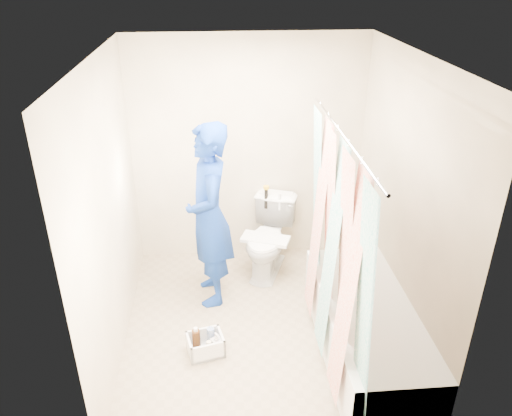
{
  "coord_description": "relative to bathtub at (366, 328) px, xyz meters",
  "views": [
    {
      "loc": [
        -0.34,
        -3.57,
        3.03
      ],
      "look_at": [
        0.0,
        0.4,
        1.01
      ],
      "focal_mm": 35.0,
      "sensor_mm": 36.0,
      "label": 1
    }
  ],
  "objects": [
    {
      "name": "tank_lid",
      "position": [
        -0.72,
        1.19,
        0.19
      ],
      "size": [
        0.52,
        0.37,
        0.04
      ],
      "primitive_type": "cube",
      "rotation": [
        0.0,
        0.0,
        -0.36
      ],
      "color": "white",
      "rests_on": "toilet"
    },
    {
      "name": "floor",
      "position": [
        -0.85,
        0.43,
        -0.27
      ],
      "size": [
        2.6,
        2.6,
        0.0
      ],
      "primitive_type": "plane",
      "color": "gray",
      "rests_on": "ground"
    },
    {
      "name": "wall_left",
      "position": [
        -2.05,
        0.43,
        0.93
      ],
      "size": [
        0.02,
        2.6,
        2.4
      ],
      "primitive_type": "cube",
      "color": "beige",
      "rests_on": "ground"
    },
    {
      "name": "ceiling",
      "position": [
        -0.85,
        0.43,
        2.13
      ],
      "size": [
        2.4,
        2.6,
        0.02
      ],
      "primitive_type": "cube",
      "color": "white",
      "rests_on": "wall_back"
    },
    {
      "name": "wall_back",
      "position": [
        -0.85,
        1.73,
        0.93
      ],
      "size": [
        2.4,
        0.02,
        2.4
      ],
      "primitive_type": "cube",
      "color": "beige",
      "rests_on": "ground"
    },
    {
      "name": "shower_curtain",
      "position": [
        -0.33,
        0.0,
        0.75
      ],
      "size": [
        0.06,
        1.75,
        1.8
      ],
      "primitive_type": "cube",
      "color": "white",
      "rests_on": "curtain_rod"
    },
    {
      "name": "curtain_rod",
      "position": [
        -0.33,
        0.0,
        1.68
      ],
      "size": [
        0.02,
        1.9,
        0.02
      ],
      "primitive_type": "cylinder",
      "rotation": [
        1.57,
        0.0,
        0.0
      ],
      "color": "silver",
      "rests_on": "wall_back"
    },
    {
      "name": "cleaning_caddy",
      "position": [
        -1.33,
        0.11,
        -0.18
      ],
      "size": [
        0.34,
        0.3,
        0.23
      ],
      "rotation": [
        0.0,
        0.0,
        0.24
      ],
      "color": "white",
      "rests_on": "ground"
    },
    {
      "name": "plumber",
      "position": [
        -1.27,
        0.92,
        0.62
      ],
      "size": [
        0.5,
        0.7,
        1.78
      ],
      "primitive_type": "imported",
      "rotation": [
        0.0,
        0.0,
        -1.45
      ],
      "color": "#0E1093",
      "rests_on": "ground"
    },
    {
      "name": "bathtub",
      "position": [
        0.0,
        0.0,
        0.0
      ],
      "size": [
        0.7,
        1.75,
        0.5
      ],
      "color": "white",
      "rests_on": "ground"
    },
    {
      "name": "wall_right",
      "position": [
        0.35,
        0.43,
        0.93
      ],
      "size": [
        0.02,
        2.6,
        2.4
      ],
      "primitive_type": "cube",
      "color": "beige",
      "rests_on": "ground"
    },
    {
      "name": "wall_front",
      "position": [
        -0.85,
        -0.88,
        0.93
      ],
      "size": [
        2.4,
        0.02,
        2.4
      ],
      "primitive_type": "cube",
      "color": "beige",
      "rests_on": "ground"
    },
    {
      "name": "toilet",
      "position": [
        -0.68,
        1.31,
        0.12
      ],
      "size": [
        0.68,
        0.87,
        0.78
      ],
      "primitive_type": "imported",
      "rotation": [
        0.0,
        0.0,
        -0.36
      ],
      "color": "silver",
      "rests_on": "ground"
    },
    {
      "name": "tank_internals",
      "position": [
        -0.64,
        1.52,
        0.5
      ],
      "size": [
        0.18,
        0.1,
        0.26
      ],
      "color": "black",
      "rests_on": "toilet"
    }
  ]
}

